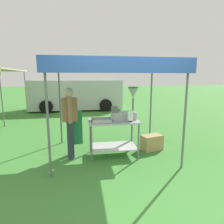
% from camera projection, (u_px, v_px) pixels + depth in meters
% --- Properties ---
extents(ground_plane, '(70.00, 70.00, 0.00)m').
position_uv_depth(ground_plane, '(100.00, 116.00, 9.22)').
color(ground_plane, '#3D7F33').
extents(stall_canopy, '(2.80, 2.10, 2.18)m').
position_uv_depth(stall_canopy, '(113.00, 65.00, 4.19)').
color(stall_canopy, slate).
rests_on(stall_canopy, ground).
extents(donut_cart, '(1.14, 0.68, 0.86)m').
position_uv_depth(donut_cart, '(113.00, 130.00, 4.36)').
color(donut_cart, '#B7B7BC').
rests_on(donut_cart, ground).
extents(donut_tray, '(0.45, 0.30, 0.07)m').
position_uv_depth(donut_tray, '(101.00, 121.00, 4.18)').
color(donut_tray, '#B7B7BC').
rests_on(donut_tray, donut_cart).
extents(donut_fryer, '(0.62, 0.28, 0.76)m').
position_uv_depth(donut_fryer, '(126.00, 108.00, 4.38)').
color(donut_fryer, '#B7B7BC').
rests_on(donut_fryer, donut_cart).
extents(menu_sign, '(0.13, 0.05, 0.25)m').
position_uv_depth(menu_sign, '(130.00, 117.00, 4.16)').
color(menu_sign, black).
rests_on(menu_sign, donut_cart).
extents(vendor, '(0.46, 0.54, 1.61)m').
position_uv_depth(vendor, '(70.00, 119.00, 4.25)').
color(vendor, '#2D3347').
rests_on(vendor, ground).
extents(supply_crate, '(0.59, 0.44, 0.38)m').
position_uv_depth(supply_crate, '(152.00, 142.00, 4.82)').
color(supply_crate, tan).
rests_on(supply_crate, ground).
extents(van_silver, '(5.10, 2.19, 1.69)m').
position_uv_depth(van_silver, '(77.00, 94.00, 10.91)').
color(van_silver, '#BCBCC1').
rests_on(van_silver, ground).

